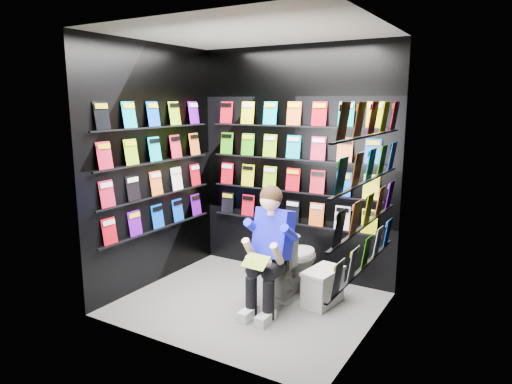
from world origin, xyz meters
The scene contains 14 objects.
floor centered at (0.00, 0.00, 0.00)m, with size 2.40×2.40×0.00m, color #5B5B59.
ceiling centered at (0.00, 0.00, 2.60)m, with size 2.40×2.40×0.00m, color white.
wall_back centered at (0.00, 1.00, 1.30)m, with size 2.40×0.04×2.60m, color black.
wall_front centered at (0.00, -1.00, 1.30)m, with size 2.40×0.04×2.60m, color black.
wall_left centered at (-1.20, 0.00, 1.30)m, with size 0.04×2.00×2.60m, color black.
wall_right centered at (1.20, 0.00, 1.30)m, with size 0.04×2.00×2.60m, color black.
comics_back centered at (0.00, 0.97, 1.31)m, with size 2.10×0.06×1.37m, color red, non-canonical shape.
comics_left centered at (-1.17, 0.00, 1.31)m, with size 0.06×1.70×1.37m, color red, non-canonical shape.
comics_right centered at (1.17, 0.00, 1.31)m, with size 0.06×1.70×1.37m, color red, non-canonical shape.
toilet centered at (0.25, 0.44, 0.37)m, with size 0.42×0.75×0.73m, color white.
longbox centered at (0.64, 0.38, 0.16)m, with size 0.24×0.44×0.33m, color silver.
longbox_lid centered at (0.64, 0.38, 0.35)m, with size 0.26×0.46×0.03m, color silver.
reader centered at (0.25, 0.06, 0.74)m, with size 0.48×0.70×1.29m, color #110FC4, non-canonical shape.
held_comic centered at (0.25, -0.29, 0.58)m, with size 0.24×0.01×0.17m, color green.
Camera 1 is at (2.23, -3.63, 1.99)m, focal length 32.00 mm.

